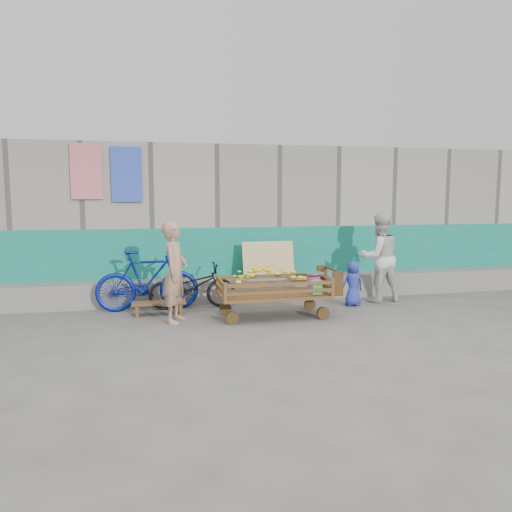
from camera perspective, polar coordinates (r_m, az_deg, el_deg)
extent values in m
plane|color=#54514C|center=(7.53, 3.30, -8.63)|extent=(80.00, 80.00, 0.00)
cube|color=gray|center=(11.27, -2.38, 4.30)|extent=(12.00, 3.00, 3.00)
cube|color=#087972|center=(9.86, -0.79, -0.75)|extent=(12.00, 0.03, 1.40)
cube|color=slate|center=(9.70, -0.50, -3.71)|extent=(12.00, 0.50, 0.45)
cube|color=tan|center=(9.56, 1.42, -0.39)|extent=(1.00, 0.19, 0.68)
cube|color=#CE6A71|center=(9.60, -18.83, 9.15)|extent=(0.55, 0.03, 1.00)
cube|color=blue|center=(9.55, -14.58, 9.01)|extent=(0.55, 0.03, 1.00)
cube|color=brown|center=(8.33, 2.00, -4.42)|extent=(1.82, 0.91, 0.05)
cylinder|color=#3E2912|center=(7.92, -2.75, -7.09)|extent=(0.20, 0.06, 0.20)
cube|color=brown|center=(7.72, -3.54, -4.09)|extent=(0.05, 0.05, 0.28)
cylinder|color=#3E2912|center=(8.56, -3.51, -6.03)|extent=(0.20, 0.06, 0.20)
cube|color=brown|center=(8.54, -4.44, -3.02)|extent=(0.05, 0.05, 0.28)
cylinder|color=#3E2912|center=(8.30, 7.67, -6.48)|extent=(0.20, 0.06, 0.20)
cube|color=brown|center=(8.17, 8.74, -3.54)|extent=(0.05, 0.05, 0.28)
cylinder|color=#3E2912|center=(8.92, 6.18, -5.53)|extent=(0.20, 0.06, 0.20)
cube|color=brown|center=(8.96, 6.77, -2.58)|extent=(0.05, 0.05, 0.28)
cube|color=brown|center=(7.91, 2.78, -4.12)|extent=(1.76, 0.04, 0.05)
cube|color=brown|center=(7.88, 2.78, -3.25)|extent=(1.76, 0.04, 0.05)
cube|color=brown|center=(8.71, 1.30, -3.07)|extent=(1.76, 0.04, 0.05)
cube|color=brown|center=(8.69, 1.30, -2.29)|extent=(1.76, 0.04, 0.05)
cube|color=brown|center=(8.14, -4.01, -3.81)|extent=(0.04, 0.85, 0.05)
cube|color=brown|center=(8.11, -4.01, -2.97)|extent=(0.04, 0.85, 0.05)
cube|color=brown|center=(8.57, 7.70, -3.31)|extent=(0.04, 0.85, 0.05)
cube|color=brown|center=(8.55, 7.72, -2.51)|extent=(0.04, 0.85, 0.05)
cylinder|color=#3E2912|center=(8.59, 8.87, -1.59)|extent=(0.04, 0.81, 0.04)
cube|color=#3E2912|center=(8.94, 7.55, -2.35)|extent=(0.18, 0.04, 0.40)
cube|color=#3E2912|center=(8.25, 9.34, -3.16)|extent=(0.18, 0.04, 0.40)
ellipsoid|color=yellow|center=(8.26, 1.33, -2.77)|extent=(1.31, 0.71, 0.44)
cylinder|color=#DC45A1|center=(8.51, 6.62, -3.16)|extent=(0.24, 0.24, 0.26)
cylinder|color=silver|center=(8.48, 6.63, -2.22)|extent=(0.03, 0.03, 0.06)
cylinder|color=silver|center=(8.48, 6.64, -1.95)|extent=(0.34, 0.34, 0.02)
cube|color=green|center=(8.23, 6.94, -3.58)|extent=(0.16, 0.12, 0.22)
cube|color=brown|center=(8.65, -11.05, -5.28)|extent=(0.90, 0.27, 0.04)
cube|color=brown|center=(8.68, -13.43, -6.10)|extent=(0.05, 0.25, 0.18)
cube|color=brown|center=(8.69, -8.64, -5.96)|extent=(0.05, 0.25, 0.18)
imported|color=#A77A60|center=(8.02, -9.25, -1.81)|extent=(0.57, 0.69, 1.62)
imported|color=silver|center=(9.76, 13.89, -0.12)|extent=(0.87, 0.69, 1.71)
imported|color=#24329E|center=(9.32, 11.00, -3.09)|extent=(0.43, 0.30, 0.83)
imported|color=black|center=(9.01, -7.28, -3.43)|extent=(1.56, 0.57, 0.81)
imported|color=navy|center=(8.95, -12.29, -2.76)|extent=(1.79, 0.54, 1.07)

